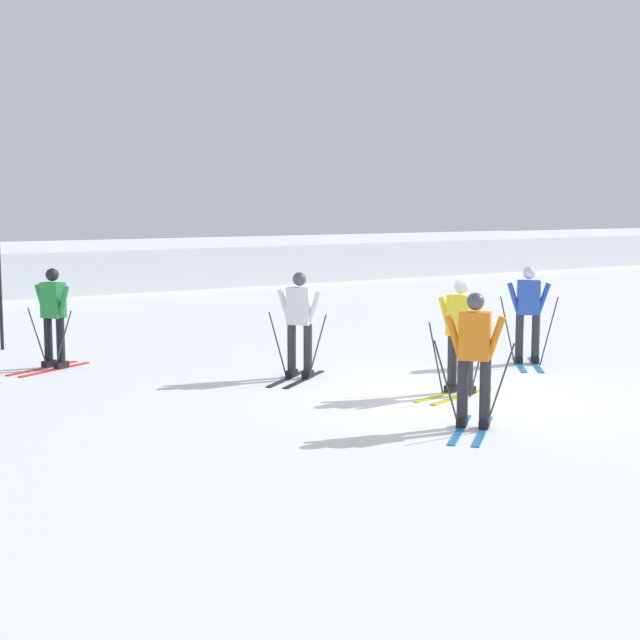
{
  "coord_description": "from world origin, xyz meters",
  "views": [
    {
      "loc": [
        -9.23,
        -10.17,
        2.81
      ],
      "look_at": [
        -0.68,
        2.67,
        0.9
      ],
      "focal_mm": 53.33,
      "sensor_mm": 36.0,
      "label": 1
    }
  ],
  "objects_px": {
    "skier_green": "(53,315)",
    "skier_yellow": "(461,333)",
    "skier_orange": "(474,356)",
    "trail_marker_pole": "(0,286)",
    "skier_white": "(299,322)",
    "skier_blue": "(528,312)"
  },
  "relations": [
    {
      "from": "skier_green",
      "to": "skier_yellow",
      "type": "height_order",
      "value": "same"
    },
    {
      "from": "skier_orange",
      "to": "skier_green",
      "type": "relative_size",
      "value": 1.0
    },
    {
      "from": "skier_green",
      "to": "trail_marker_pole",
      "type": "bearing_deg",
      "value": 93.72
    },
    {
      "from": "skier_orange",
      "to": "trail_marker_pole",
      "type": "relative_size",
      "value": 0.7
    },
    {
      "from": "skier_orange",
      "to": "skier_white",
      "type": "xyz_separation_m",
      "value": [
        0.05,
        4.12,
        -0.0
      ]
    },
    {
      "from": "skier_orange",
      "to": "skier_white",
      "type": "distance_m",
      "value": 4.12
    },
    {
      "from": "skier_blue",
      "to": "trail_marker_pole",
      "type": "relative_size",
      "value": 0.7
    },
    {
      "from": "skier_yellow",
      "to": "skier_blue",
      "type": "height_order",
      "value": "same"
    },
    {
      "from": "skier_green",
      "to": "skier_white",
      "type": "relative_size",
      "value": 1.0
    },
    {
      "from": "skier_white",
      "to": "skier_green",
      "type": "bearing_deg",
      "value": 134.19
    },
    {
      "from": "skier_green",
      "to": "skier_blue",
      "type": "xyz_separation_m",
      "value": [
        7.05,
        -4.15,
        0.0
      ]
    },
    {
      "from": "skier_orange",
      "to": "skier_white",
      "type": "bearing_deg",
      "value": 89.37
    },
    {
      "from": "skier_orange",
      "to": "skier_blue",
      "type": "height_order",
      "value": "same"
    },
    {
      "from": "skier_blue",
      "to": "trail_marker_pole",
      "type": "bearing_deg",
      "value": 136.88
    },
    {
      "from": "skier_yellow",
      "to": "skier_blue",
      "type": "distance_m",
      "value": 3.09
    },
    {
      "from": "skier_green",
      "to": "trail_marker_pole",
      "type": "distance_m",
      "value": 2.64
    },
    {
      "from": "skier_white",
      "to": "trail_marker_pole",
      "type": "xyz_separation_m",
      "value": [
        -3.17,
        5.69,
        0.31
      ]
    },
    {
      "from": "skier_green",
      "to": "skier_orange",
      "type": "bearing_deg",
      "value": -67.73
    },
    {
      "from": "skier_blue",
      "to": "skier_green",
      "type": "bearing_deg",
      "value": 149.52
    },
    {
      "from": "trail_marker_pole",
      "to": "skier_yellow",
      "type": "bearing_deg",
      "value": -61.28
    },
    {
      "from": "skier_orange",
      "to": "trail_marker_pole",
      "type": "xyz_separation_m",
      "value": [
        -3.12,
        9.82,
        0.31
      ]
    },
    {
      "from": "skier_white",
      "to": "skier_yellow",
      "type": "xyz_separation_m",
      "value": [
        1.27,
        -2.41,
        0.0
      ]
    }
  ]
}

